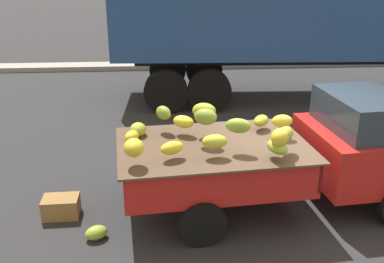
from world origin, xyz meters
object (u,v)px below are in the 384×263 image
(produce_crate, at_px, (61,207))
(pickup_truck, at_px, (333,148))
(fallen_banana_bunch_near_tailgate, at_px, (96,233))
(semi_trailer, at_px, (343,2))

(produce_crate, bearing_deg, pickup_truck, 2.46)
(fallen_banana_bunch_near_tailgate, height_order, produce_crate, produce_crate)
(pickup_truck, distance_m, semi_trailer, 6.20)
(semi_trailer, distance_m, fallen_banana_bunch_near_tailgate, 8.88)
(pickup_truck, height_order, semi_trailer, semi_trailer)
(fallen_banana_bunch_near_tailgate, distance_m, produce_crate, 0.86)
(produce_crate, bearing_deg, fallen_banana_bunch_near_tailgate, -46.72)
(pickup_truck, xyz_separation_m, fallen_banana_bunch_near_tailgate, (-3.50, -0.80, -0.80))
(semi_trailer, bearing_deg, fallen_banana_bunch_near_tailgate, -129.47)
(semi_trailer, xyz_separation_m, fallen_banana_bunch_near_tailgate, (-5.70, -6.35, -2.45))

